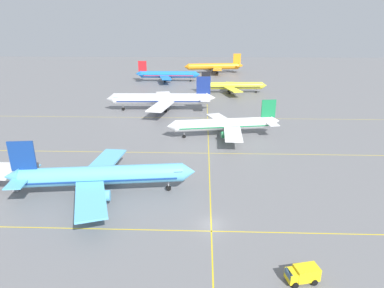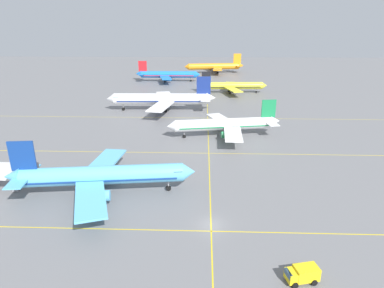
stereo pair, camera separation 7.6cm
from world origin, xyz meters
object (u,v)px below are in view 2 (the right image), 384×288
Objects in this scene: airliner_far_left_stand at (232,86)px; service_truck_red_van at (302,274)px; airliner_third_row at (162,99)px; airliner_far_right_stand at (168,75)px; airliner_distant_taxiway at (215,66)px; airliner_second_row at (225,124)px; airliner_front_gate at (101,175)px.

service_truck_red_van is at bearing -90.33° from airliner_far_left_stand.
airliner_third_row is at bearing 107.88° from service_truck_red_van.
service_truck_red_van is at bearing -77.92° from airliner_far_right_stand.
airliner_far_right_stand is at bearing -126.92° from airliner_distant_taxiway.
airliner_far_right_stand is at bearing 94.22° from airliner_third_row.
airliner_second_row is 1.02× the size of airliner_far_left_stand.
airliner_third_row reaches higher than airliner_distant_taxiway.
airliner_second_row is at bearing -96.21° from airliner_far_left_stand.
airliner_far_right_stand is (-27.29, 99.06, 0.37)m from airliner_second_row.
airliner_far_right_stand reaches higher than airliner_far_left_stand.
airliner_second_row is 0.81× the size of airliner_third_row.
airliner_distant_taxiway is (-6.54, 70.49, 0.82)m from airliner_far_left_stand.
airliner_far_left_stand is at bearing 89.67° from service_truck_red_van.
airliner_distant_taxiway reaches higher than airliner_far_right_stand.
airliner_far_right_stand is 46.46m from airliner_distant_taxiway.
airliner_second_row is 37.52m from airliner_third_row.
airliner_far_right_stand reaches higher than airliner_second_row.
airliner_third_row is 46.08m from airliner_far_left_stand.
airliner_second_row is at bearing -53.67° from airliner_third_row.
airliner_distant_taxiway reaches higher than airliner_far_left_stand.
service_truck_red_van is at bearing -34.79° from airliner_front_gate.
service_truck_red_van is (28.66, -88.82, -3.22)m from airliner_third_row.
airliner_second_row reaches higher than airliner_far_left_stand.
service_truck_red_van is at bearing -72.12° from airliner_third_row.
airliner_front_gate is 8.13× the size of service_truck_red_van.
airliner_far_right_stand reaches higher than service_truck_red_van.
airliner_third_row reaches higher than airliner_far_left_stand.
airliner_third_row reaches higher than airliner_front_gate.
airliner_distant_taxiway is at bearing 95.30° from airliner_far_left_stand.
airliner_second_row is at bearing 96.27° from service_truck_red_van.
airliner_third_row is (-22.22, 30.22, 0.82)m from airliner_second_row.
airliner_second_row is 0.83× the size of airliner_distant_taxiway.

